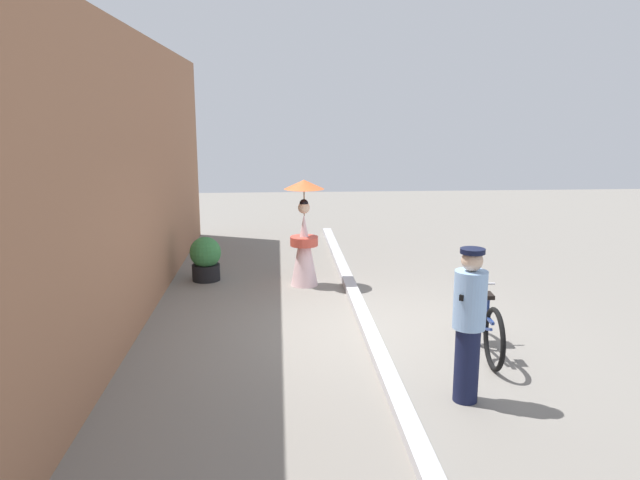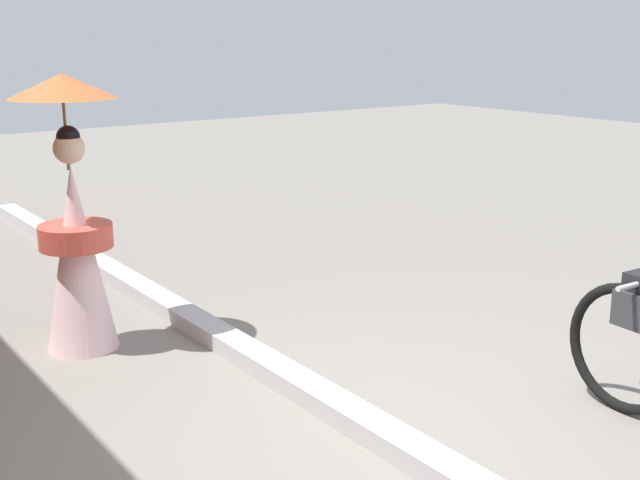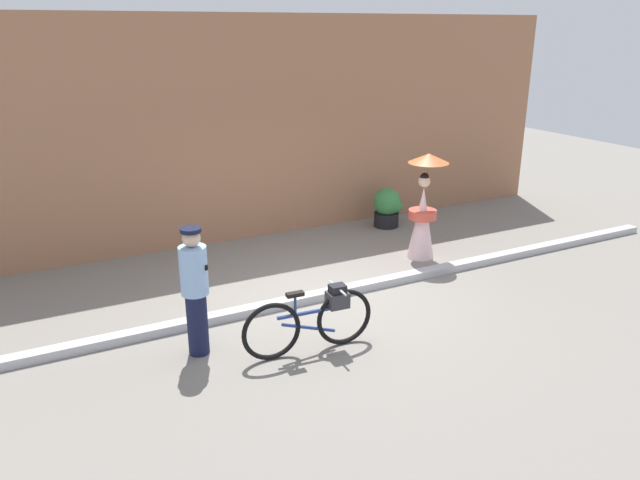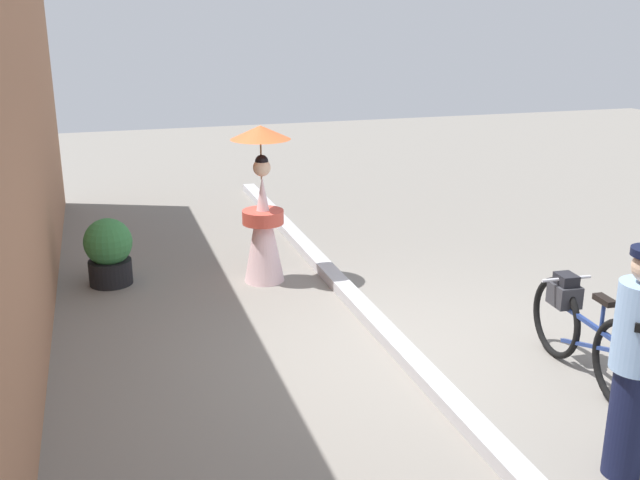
# 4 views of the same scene
# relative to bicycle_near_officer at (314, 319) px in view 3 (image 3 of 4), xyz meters

# --- Properties ---
(ground_plane) EXTENTS (30.00, 30.00, 0.00)m
(ground_plane) POSITION_rel_bicycle_near_officer_xyz_m (0.85, 1.34, -0.44)
(ground_plane) COLOR gray
(building_wall) EXTENTS (14.00, 0.40, 4.14)m
(building_wall) POSITION_rel_bicycle_near_officer_xyz_m (0.85, 4.71, 1.62)
(building_wall) COLOR #9E6B4C
(building_wall) RESTS_ON ground_plane
(sidewalk_curb) EXTENTS (14.00, 0.20, 0.12)m
(sidewalk_curb) POSITION_rel_bicycle_near_officer_xyz_m (0.85, 1.34, -0.38)
(sidewalk_curb) COLOR #B2B2B7
(sidewalk_curb) RESTS_ON ground_plane
(bicycle_near_officer) EXTENTS (1.75, 0.48, 0.85)m
(bicycle_near_officer) POSITION_rel_bicycle_near_officer_xyz_m (0.00, 0.00, 0.00)
(bicycle_near_officer) COLOR black
(bicycle_near_officer) RESTS_ON ground_plane
(person_officer) EXTENTS (0.34, 0.34, 1.66)m
(person_officer) POSITION_rel_bicycle_near_officer_xyz_m (-1.32, 0.61, 0.44)
(person_officer) COLOR #141938
(person_officer) RESTS_ON ground_plane
(person_with_parasol) EXTENTS (0.70, 0.70, 1.87)m
(person_with_parasol) POSITION_rel_bicycle_near_officer_xyz_m (3.21, 2.12, 0.45)
(person_with_parasol) COLOR silver
(person_with_parasol) RESTS_ON ground_plane
(potted_plant_by_door) EXTENTS (0.58, 0.56, 0.80)m
(potted_plant_by_door) POSITION_rel_bicycle_near_officer_xyz_m (3.64, 3.88, -0.03)
(potted_plant_by_door) COLOR black
(potted_plant_by_door) RESTS_ON ground_plane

